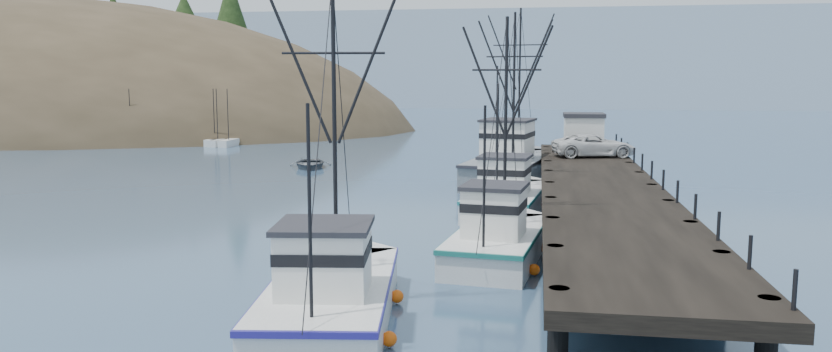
{
  "coord_description": "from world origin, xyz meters",
  "views": [
    {
      "loc": [
        10.78,
        -23.26,
        7.51
      ],
      "look_at": [
        4.68,
        13.48,
        2.5
      ],
      "focal_mm": 32.0,
      "sensor_mm": 36.0,
      "label": 1
    }
  ],
  "objects_px": {
    "trawler_near": "(500,239)",
    "trawler_mid": "(332,291)",
    "pickup_truck": "(594,145)",
    "pier": "(600,189)",
    "trawler_far": "(509,196)",
    "motorboat": "(310,168)",
    "pier_shed": "(583,132)",
    "work_vessel": "(514,164)"
  },
  "relations": [
    {
      "from": "trawler_near",
      "to": "trawler_mid",
      "type": "xyz_separation_m",
      "value": [
        -4.81,
        -8.48,
        -0.0
      ]
    },
    {
      "from": "trawler_near",
      "to": "pickup_truck",
      "type": "height_order",
      "value": "trawler_near"
    },
    {
      "from": "trawler_near",
      "to": "pickup_truck",
      "type": "distance_m",
      "value": 22.64
    },
    {
      "from": "pier",
      "to": "trawler_far",
      "type": "height_order",
      "value": "trawler_far"
    },
    {
      "from": "trawler_near",
      "to": "pickup_truck",
      "type": "xyz_separation_m",
      "value": [
        5.3,
        21.93,
        1.97
      ]
    },
    {
      "from": "pickup_truck",
      "to": "motorboat",
      "type": "bearing_deg",
      "value": 60.08
    },
    {
      "from": "pier_shed",
      "to": "trawler_near",
      "type": "bearing_deg",
      "value": -100.33
    },
    {
      "from": "trawler_far",
      "to": "trawler_mid",
      "type": "bearing_deg",
      "value": -103.56
    },
    {
      "from": "pier_shed",
      "to": "trawler_mid",
      "type": "bearing_deg",
      "value": -105.42
    },
    {
      "from": "trawler_far",
      "to": "pickup_truck",
      "type": "height_order",
      "value": "trawler_far"
    },
    {
      "from": "trawler_far",
      "to": "pier_shed",
      "type": "height_order",
      "value": "trawler_far"
    },
    {
      "from": "trawler_far",
      "to": "trawler_near",
      "type": "bearing_deg",
      "value": -89.61
    },
    {
      "from": "pier",
      "to": "motorboat",
      "type": "xyz_separation_m",
      "value": [
        -21.9,
        19.37,
        -1.69
      ]
    },
    {
      "from": "trawler_mid",
      "to": "pier_shed",
      "type": "relative_size",
      "value": 3.46
    },
    {
      "from": "pier",
      "to": "trawler_far",
      "type": "xyz_separation_m",
      "value": [
        -4.79,
        2.23,
        -0.87
      ]
    },
    {
      "from": "motorboat",
      "to": "trawler_near",
      "type": "bearing_deg",
      "value": -73.23
    },
    {
      "from": "pier_shed",
      "to": "pickup_truck",
      "type": "relative_size",
      "value": 0.56
    },
    {
      "from": "trawler_near",
      "to": "work_vessel",
      "type": "distance_m",
      "value": 23.15
    },
    {
      "from": "trawler_near",
      "to": "pier_shed",
      "type": "bearing_deg",
      "value": 79.67
    },
    {
      "from": "trawler_mid",
      "to": "work_vessel",
      "type": "height_order",
      "value": "work_vessel"
    },
    {
      "from": "trawler_near",
      "to": "pier",
      "type": "bearing_deg",
      "value": 62.11
    },
    {
      "from": "trawler_near",
      "to": "motorboat",
      "type": "xyz_separation_m",
      "value": [
        -17.18,
        28.28,
        -0.82
      ]
    },
    {
      "from": "pier",
      "to": "motorboat",
      "type": "height_order",
      "value": "pier"
    },
    {
      "from": "work_vessel",
      "to": "pickup_truck",
      "type": "height_order",
      "value": "work_vessel"
    },
    {
      "from": "trawler_mid",
      "to": "work_vessel",
      "type": "xyz_separation_m",
      "value": [
        4.57,
        31.63,
        0.41
      ]
    },
    {
      "from": "motorboat",
      "to": "pier",
      "type": "bearing_deg",
      "value": -56.01
    },
    {
      "from": "pier",
      "to": "work_vessel",
      "type": "bearing_deg",
      "value": 109.18
    },
    {
      "from": "trawler_mid",
      "to": "pier_shed",
      "type": "bearing_deg",
      "value": 74.58
    },
    {
      "from": "trawler_near",
      "to": "trawler_far",
      "type": "relative_size",
      "value": 0.9
    },
    {
      "from": "pier_shed",
      "to": "motorboat",
      "type": "height_order",
      "value": "pier_shed"
    },
    {
      "from": "pier",
      "to": "work_vessel",
      "type": "distance_m",
      "value": 15.08
    },
    {
      "from": "trawler_far",
      "to": "work_vessel",
      "type": "xyz_separation_m",
      "value": [
        -0.16,
        12.01,
        0.41
      ]
    },
    {
      "from": "work_vessel",
      "to": "pickup_truck",
      "type": "xyz_separation_m",
      "value": [
        5.53,
        -1.22,
        1.56
      ]
    },
    {
      "from": "trawler_near",
      "to": "trawler_far",
      "type": "distance_m",
      "value": 11.14
    },
    {
      "from": "pier",
      "to": "motorboat",
      "type": "relative_size",
      "value": 8.75
    },
    {
      "from": "trawler_mid",
      "to": "trawler_far",
      "type": "distance_m",
      "value": 20.18
    },
    {
      "from": "trawler_near",
      "to": "motorboat",
      "type": "relative_size",
      "value": 2.05
    },
    {
      "from": "trawler_mid",
      "to": "work_vessel",
      "type": "distance_m",
      "value": 31.96
    },
    {
      "from": "pier",
      "to": "trawler_mid",
      "type": "relative_size",
      "value": 3.98
    },
    {
      "from": "work_vessel",
      "to": "motorboat",
      "type": "bearing_deg",
      "value": 163.14
    },
    {
      "from": "trawler_far",
      "to": "motorboat",
      "type": "bearing_deg",
      "value": 134.94
    },
    {
      "from": "trawler_far",
      "to": "work_vessel",
      "type": "height_order",
      "value": "work_vessel"
    }
  ]
}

